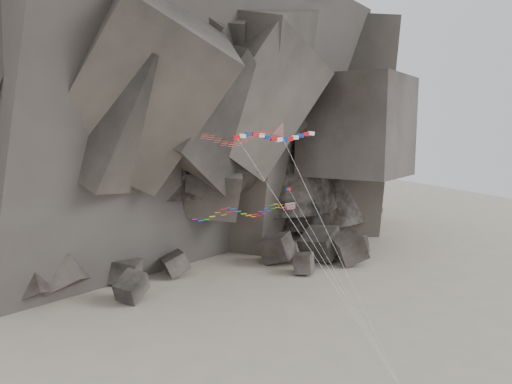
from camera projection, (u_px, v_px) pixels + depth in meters
name	position (u px, v px, depth m)	size (l,w,h in m)	color
ground	(290.00, 364.00, 60.22)	(260.00, 260.00, 0.00)	#9F9480
headland	(138.00, 60.00, 115.33)	(110.00, 70.00, 84.00)	#524A43
boulder_field	(215.00, 266.00, 91.90)	(76.09, 16.48, 7.92)	#47423F
delta_kite	(239.00, 137.00, 52.58)	(17.51, 13.40, 27.32)	red
banner_kite	(276.00, 138.00, 58.58)	(11.68, 16.37, 26.06)	red
parafoil_kite	(241.00, 212.00, 56.99)	(17.72, 15.18, 17.65)	#D0970B
pennant_kite	(315.00, 236.00, 55.10)	(6.97, 12.08, 19.90)	red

